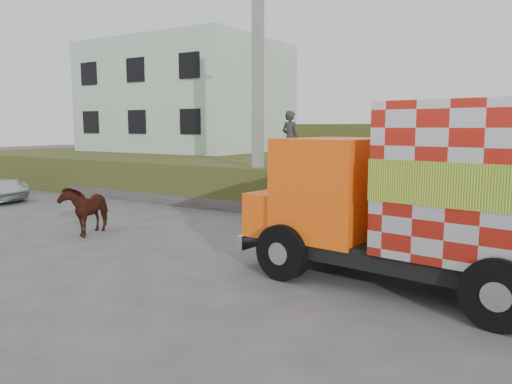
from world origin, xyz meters
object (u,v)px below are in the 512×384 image
Objects in this scene: utility_pole at (258,89)px; cow at (86,209)px; pedestrian at (290,139)px; cargo_truck at (469,199)px.

utility_pole is 5.05× the size of cow.
cow is 0.84× the size of pedestrian.
cargo_truck is 9.01m from pedestrian.
utility_pole is 1.96m from pedestrian.
cargo_truck is 3.98× the size of pedestrian.
cargo_truck is (7.47, -5.44, -2.39)m from utility_pole.
pedestrian is (2.94, 6.08, 1.78)m from cow.
utility_pole is at bearing 49.13° from cow.
pedestrian is (-6.59, 6.09, 0.77)m from cargo_truck.
utility_pole reaches higher than cow.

